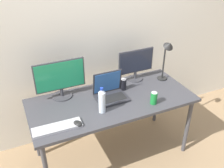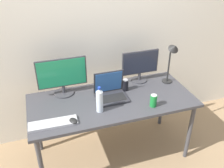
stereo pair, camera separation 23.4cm
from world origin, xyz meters
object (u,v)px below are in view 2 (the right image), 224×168
Objects in this scene: work_desk at (112,104)px; soda_can_near_keyboard at (125,85)px; monitor_left at (62,76)px; laptop_silver at (111,92)px; soda_can_by_laptop at (153,101)px; desk_lamp at (172,56)px; mouse_by_keyboard at (73,121)px; monitor_center at (140,65)px; keyboard_main at (53,123)px; water_bottle at (100,100)px.

work_desk is 0.26m from soda_can_near_keyboard.
monitor_left is 0.52m from laptop_silver.
monitor_left is 1.62× the size of laptop_silver.
soda_can_near_keyboard is at bearing 112.49° from soda_can_by_laptop.
mouse_by_keyboard is at bearing -162.75° from desk_lamp.
keyboard_main is (-1.03, -0.49, -0.19)m from monitor_center.
laptop_silver is at bearing -175.31° from desk_lamp.
laptop_silver is at bearing -151.80° from monitor_center.
monitor_left is at bearing 68.40° from mouse_by_keyboard.
monitor_center is at bearing 9.01° from mouse_by_keyboard.
water_bottle is (0.44, 0.06, 0.11)m from keyboard_main.
monitor_left is 0.94m from soda_can_by_laptop.
water_bottle is (-0.17, -0.15, 0.18)m from work_desk.
keyboard_main is 0.18m from mouse_by_keyboard.
monitor_left reaches higher than laptop_silver.
soda_can_by_laptop is (0.34, -0.23, 0.13)m from work_desk.
water_bottle reaches higher than soda_can_by_laptop.
work_desk is at bearing 7.08° from mouse_by_keyboard.
mouse_by_keyboard is at bearing -150.61° from work_desk.
laptop_silver reaches higher than soda_can_near_keyboard.
soda_can_by_laptop reaches higher than work_desk.
soda_can_by_laptop reaches higher than mouse_by_keyboard.
desk_lamp reaches higher than water_bottle.
desk_lamp is at bearing 4.69° from laptop_silver.
monitor_left reaches higher than mouse_by_keyboard.
mouse_by_keyboard is 0.72× the size of soda_can_by_laptop.
work_desk is 0.56m from monitor_center.
desk_lamp is at bearing -5.06° from mouse_by_keyboard.
laptop_silver is 2.47× the size of soda_can_near_keyboard.
mouse_by_keyboard is (-0.44, -0.25, 0.08)m from work_desk.
work_desk is 3.94× the size of keyboard_main.
soda_can_by_laptop is (0.51, -0.08, -0.06)m from water_bottle.
work_desk is 13.24× the size of soda_can_near_keyboard.
water_bottle is 0.52m from soda_can_by_laptop.
soda_can_by_laptop is (-0.08, -0.51, -0.14)m from monitor_center.
soda_can_near_keyboard is 0.25× the size of desk_lamp.
monitor_center is 0.53m from soda_can_by_laptop.
work_desk is 0.43m from soda_can_by_laptop.
keyboard_main is 1.40m from desk_lamp.
keyboard_main is at bearing -156.81° from soda_can_near_keyboard.
keyboard_main is at bearing -154.62° from monitor_center.
desk_lamp is at bearing 8.73° from work_desk.
desk_lamp reaches higher than monitor_center.
monitor_center is 0.86× the size of desk_lamp.
monitor_center reaches higher than mouse_by_keyboard.
laptop_silver is at bearing -25.35° from monitor_left.
work_desk is 0.59m from monitor_left.
work_desk is 0.51m from mouse_by_keyboard.
desk_lamp reaches higher than soda_can_by_laptop.
soda_can_near_keyboard is 0.58m from desk_lamp.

